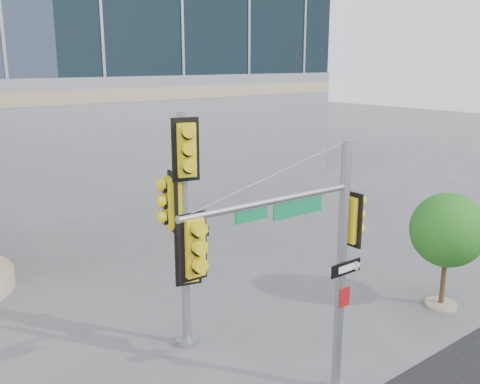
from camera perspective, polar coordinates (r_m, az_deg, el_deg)
ground at (r=13.12m, az=5.98°, el=-16.86°), size 120.00×120.00×0.00m
main_signal_pole at (r=9.96m, az=7.18°, el=-6.43°), size 4.07×0.49×5.24m
secondary_signal_pole at (r=12.13m, az=-6.11°, el=-2.52°), size 0.97×0.87×5.58m
street_tree at (r=15.62m, az=21.30°, el=-4.07°), size 2.08×2.03×3.24m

